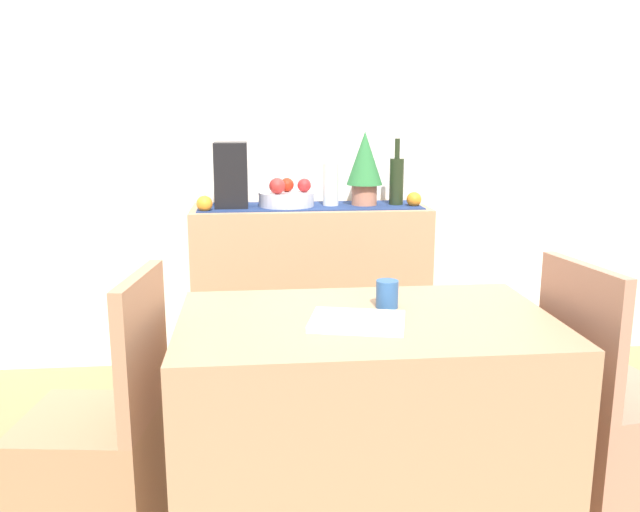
{
  "coord_description": "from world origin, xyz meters",
  "views": [
    {
      "loc": [
        -0.24,
        -2.34,
        1.36
      ],
      "look_at": [
        0.04,
        0.38,
        0.76
      ],
      "focal_mm": 36.81,
      "sensor_mm": 36.0,
      "label": 1
    }
  ],
  "objects_px": {
    "wine_bottle": "(397,180)",
    "ceramic_vase": "(331,185)",
    "coffee_cup": "(387,294)",
    "chair_near_window": "(98,471)",
    "chair_by_corner": "(612,444)",
    "coffee_maker": "(231,175)",
    "potted_plant": "(365,164)",
    "dining_table": "(365,427)",
    "fruit_bowl": "(287,199)",
    "open_book": "(357,321)",
    "sideboard_console": "(310,293)"
  },
  "relations": [
    {
      "from": "coffee_maker",
      "to": "open_book",
      "type": "bearing_deg",
      "value": -73.74
    },
    {
      "from": "ceramic_vase",
      "to": "chair_by_corner",
      "type": "bearing_deg",
      "value": -59.23
    },
    {
      "from": "sideboard_console",
      "to": "coffee_cup",
      "type": "distance_m",
      "value": 1.29
    },
    {
      "from": "open_book",
      "to": "chair_near_window",
      "type": "bearing_deg",
      "value": -170.25
    },
    {
      "from": "fruit_bowl",
      "to": "dining_table",
      "type": "relative_size",
      "value": 0.24
    },
    {
      "from": "potted_plant",
      "to": "ceramic_vase",
      "type": "bearing_deg",
      "value": 180.0
    },
    {
      "from": "coffee_maker",
      "to": "chair_by_corner",
      "type": "bearing_deg",
      "value": -46.07
    },
    {
      "from": "coffee_cup",
      "to": "wine_bottle",
      "type": "bearing_deg",
      "value": 76.55
    },
    {
      "from": "open_book",
      "to": "coffee_cup",
      "type": "bearing_deg",
      "value": 66.92
    },
    {
      "from": "sideboard_console",
      "to": "ceramic_vase",
      "type": "relative_size",
      "value": 5.43
    },
    {
      "from": "coffee_maker",
      "to": "potted_plant",
      "type": "relative_size",
      "value": 0.86
    },
    {
      "from": "fruit_bowl",
      "to": "wine_bottle",
      "type": "height_order",
      "value": "wine_bottle"
    },
    {
      "from": "potted_plant",
      "to": "coffee_cup",
      "type": "relative_size",
      "value": 4.13
    },
    {
      "from": "ceramic_vase",
      "to": "chair_by_corner",
      "type": "distance_m",
      "value": 1.73
    },
    {
      "from": "fruit_bowl",
      "to": "chair_by_corner",
      "type": "height_order",
      "value": "fruit_bowl"
    },
    {
      "from": "fruit_bowl",
      "to": "coffee_cup",
      "type": "bearing_deg",
      "value": -78.1
    },
    {
      "from": "ceramic_vase",
      "to": "potted_plant",
      "type": "height_order",
      "value": "potted_plant"
    },
    {
      "from": "dining_table",
      "to": "chair_by_corner",
      "type": "distance_m",
      "value": 0.85
    },
    {
      "from": "coffee_maker",
      "to": "potted_plant",
      "type": "xyz_separation_m",
      "value": [
        0.66,
        -0.0,
        0.05
      ]
    },
    {
      "from": "potted_plant",
      "to": "chair_by_corner",
      "type": "distance_m",
      "value": 1.7
    },
    {
      "from": "wine_bottle",
      "to": "ceramic_vase",
      "type": "height_order",
      "value": "wine_bottle"
    },
    {
      "from": "ceramic_vase",
      "to": "open_book",
      "type": "bearing_deg",
      "value": -93.46
    },
    {
      "from": "sideboard_console",
      "to": "ceramic_vase",
      "type": "height_order",
      "value": "ceramic_vase"
    },
    {
      "from": "coffee_maker",
      "to": "chair_by_corner",
      "type": "xyz_separation_m",
      "value": [
        1.29,
        -1.34,
        -0.79
      ]
    },
    {
      "from": "coffee_maker",
      "to": "coffee_cup",
      "type": "height_order",
      "value": "coffee_maker"
    },
    {
      "from": "ceramic_vase",
      "to": "dining_table",
      "type": "distance_m",
      "value": 1.48
    },
    {
      "from": "fruit_bowl",
      "to": "wine_bottle",
      "type": "distance_m",
      "value": 0.56
    },
    {
      "from": "ceramic_vase",
      "to": "chair_near_window",
      "type": "bearing_deg",
      "value": -123.55
    },
    {
      "from": "fruit_bowl",
      "to": "open_book",
      "type": "bearing_deg",
      "value": -84.38
    },
    {
      "from": "coffee_cup",
      "to": "chair_by_corner",
      "type": "xyz_separation_m",
      "value": [
        0.76,
        -0.1,
        -0.52
      ]
    },
    {
      "from": "coffee_maker",
      "to": "potted_plant",
      "type": "height_order",
      "value": "potted_plant"
    },
    {
      "from": "wine_bottle",
      "to": "dining_table",
      "type": "height_order",
      "value": "wine_bottle"
    },
    {
      "from": "wine_bottle",
      "to": "coffee_maker",
      "type": "distance_m",
      "value": 0.83
    },
    {
      "from": "sideboard_console",
      "to": "coffee_maker",
      "type": "xyz_separation_m",
      "value": [
        -0.39,
        0.0,
        0.61
      ]
    },
    {
      "from": "coffee_cup",
      "to": "chair_near_window",
      "type": "relative_size",
      "value": 0.1
    },
    {
      "from": "open_book",
      "to": "sideboard_console",
      "type": "bearing_deg",
      "value": 104.79
    },
    {
      "from": "coffee_maker",
      "to": "dining_table",
      "type": "bearing_deg",
      "value": -71.5
    },
    {
      "from": "dining_table",
      "to": "coffee_maker",
      "type": "bearing_deg",
      "value": 108.5
    },
    {
      "from": "wine_bottle",
      "to": "coffee_maker",
      "type": "xyz_separation_m",
      "value": [
        -0.83,
        0.0,
        0.03
      ]
    },
    {
      "from": "ceramic_vase",
      "to": "chair_by_corner",
      "type": "relative_size",
      "value": 0.24
    },
    {
      "from": "fruit_bowl",
      "to": "dining_table",
      "type": "xyz_separation_m",
      "value": [
        0.18,
        -1.34,
        -0.57
      ]
    },
    {
      "from": "sideboard_console",
      "to": "chair_by_corner",
      "type": "height_order",
      "value": "chair_by_corner"
    },
    {
      "from": "potted_plant",
      "to": "dining_table",
      "type": "height_order",
      "value": "potted_plant"
    },
    {
      "from": "wine_bottle",
      "to": "coffee_maker",
      "type": "relative_size",
      "value": 1.05
    },
    {
      "from": "potted_plant",
      "to": "chair_near_window",
      "type": "xyz_separation_m",
      "value": [
        -1.06,
        -1.34,
        -0.84
      ]
    },
    {
      "from": "coffee_maker",
      "to": "wine_bottle",
      "type": "bearing_deg",
      "value": -0.0
    },
    {
      "from": "wine_bottle",
      "to": "ceramic_vase",
      "type": "bearing_deg",
      "value": 180.0
    },
    {
      "from": "open_book",
      "to": "coffee_cup",
      "type": "relative_size",
      "value": 3.1
    },
    {
      "from": "sideboard_console",
      "to": "open_book",
      "type": "height_order",
      "value": "sideboard_console"
    },
    {
      "from": "sideboard_console",
      "to": "dining_table",
      "type": "height_order",
      "value": "sideboard_console"
    }
  ]
}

